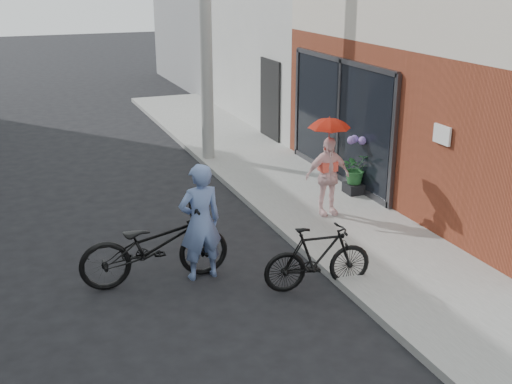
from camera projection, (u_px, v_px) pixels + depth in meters
ground at (262, 277)px, 9.46m from camera, size 80.00×80.00×0.00m
sidewalk at (326, 210)px, 11.93m from camera, size 2.20×24.00×0.12m
curb at (268, 218)px, 11.52m from camera, size 0.12×24.00×0.12m
utility_pole at (205, 8)px, 13.96m from camera, size 0.28×0.28×7.00m
officer at (200, 222)px, 9.17m from camera, size 0.66×0.46×1.74m
bike_left at (155, 245)px, 9.15m from camera, size 2.17×0.81×1.13m
bike_right at (318, 258)px, 8.98m from camera, size 1.61×0.63×0.94m
kimono_woman at (327, 176)px, 11.34m from camera, size 0.85×0.39×1.42m
parasol at (330, 120)px, 11.01m from camera, size 0.70×0.70×0.62m
planter at (355, 188)px, 12.63m from camera, size 0.38×0.38×0.20m
potted_plant at (356, 168)px, 12.50m from camera, size 0.56×0.49×0.62m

